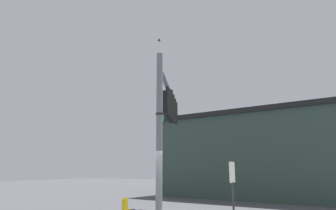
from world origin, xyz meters
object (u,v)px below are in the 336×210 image
traffic_light_nearest_pole (166,102)px  bird_flying (159,40)px  street_name_sign (161,116)px  fire_hydrant (125,208)px  historical_marker (232,182)px  traffic_light_mid_inner (168,106)px  traffic_light_mid_outer (170,110)px  traffic_light_arm_end (172,113)px

traffic_light_nearest_pole → bird_flying: 6.08m
street_name_sign → fire_hydrant: bearing=96.1°
historical_marker → traffic_light_nearest_pole: bearing=83.2°
traffic_light_mid_inner → street_name_sign: 2.90m
traffic_light_mid_outer → bird_flying: (1.53, 1.57, 4.72)m
traffic_light_mid_outer → traffic_light_arm_end: 0.87m
traffic_light_mid_inner → traffic_light_mid_outer: bearing=21.9°
traffic_light_mid_outer → bird_flying: bird_flying is taller
traffic_light_nearest_pole → historical_marker: size_ratio=0.62×
traffic_light_nearest_pole → bird_flying: (3.13, 2.21, 4.72)m
traffic_light_nearest_pole → traffic_light_mid_inner: size_ratio=1.00×
traffic_light_nearest_pole → street_name_sign: traffic_light_nearest_pole is taller
fire_hydrant → historical_marker: size_ratio=0.39×
traffic_light_arm_end → bird_flying: bird_flying is taller
traffic_light_nearest_pole → fire_hydrant: traffic_light_nearest_pole is taller
fire_hydrant → historical_marker: 4.15m
traffic_light_nearest_pole → street_name_sign: size_ratio=1.04×
traffic_light_nearest_pole → traffic_light_mid_inner: (0.80, 0.32, 0.00)m
traffic_light_mid_inner → fire_hydrant: bearing=171.5°
traffic_light_mid_outer → historical_marker: size_ratio=0.62×
traffic_light_nearest_pole → traffic_light_mid_outer: size_ratio=1.00×
traffic_light_arm_end → bird_flying: 4.93m
traffic_light_mid_outer → traffic_light_nearest_pole: bearing=-158.1°
traffic_light_nearest_pole → traffic_light_mid_inner: same height
traffic_light_nearest_pole → street_name_sign: (-1.74, -0.72, -0.94)m
traffic_light_mid_inner → traffic_light_arm_end: 1.73m
traffic_light_mid_inner → traffic_light_arm_end: (1.61, 0.65, 0.00)m
traffic_light_mid_inner → traffic_light_arm_end: bearing=21.9°
fire_hydrant → historical_marker: (1.53, -3.73, 0.99)m
traffic_light_nearest_pole → fire_hydrant: (-1.89, 0.72, -4.38)m
traffic_light_mid_outer → fire_hydrant: bearing=178.7°
traffic_light_mid_outer → traffic_light_arm_end: same height
traffic_light_arm_end → fire_hydrant: bearing=-176.8°
traffic_light_nearest_pole → traffic_light_arm_end: same height
bird_flying → traffic_light_mid_outer: bearing=-134.2°
traffic_light_nearest_pole → historical_marker: traffic_light_nearest_pole is taller
street_name_sign → traffic_light_mid_outer: bearing=22.2°
historical_marker → traffic_light_mid_inner: bearing=70.7°
traffic_light_mid_inner → historical_marker: (-1.16, -3.32, -3.40)m
traffic_light_arm_end → fire_hydrant: 6.15m
street_name_sign → fire_hydrant: street_name_sign is taller
traffic_light_arm_end → bird_flying: (0.72, 1.25, 4.72)m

